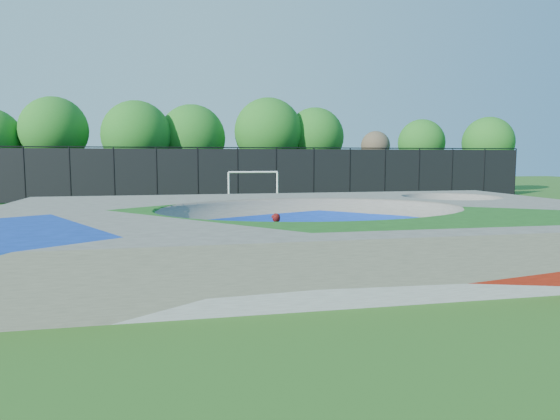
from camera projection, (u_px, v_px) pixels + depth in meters
The scene contains 7 objects.
ground at pixel (311, 249), 17.73m from camera, with size 120.00×120.00×0.00m, color #235216.
skate_deck at pixel (312, 228), 17.65m from camera, with size 22.00×14.00×1.50m, color gray.
skater at pixel (275, 238), 15.45m from camera, with size 0.56×0.37×1.53m, color #AB130D.
skateboard at pixel (275, 261), 15.53m from camera, with size 0.78×0.22×0.05m, color black.
soccer_goal at pixel (253, 181), 34.23m from camera, with size 3.50×0.12×2.31m.
fence at pixel (238, 173), 37.94m from camera, with size 48.09×0.09×4.04m.
treeline at pixel (200, 137), 41.92m from camera, with size 53.47×7.22×8.39m.
Camera 1 is at (-4.71, -16.88, 3.24)m, focal length 32.00 mm.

